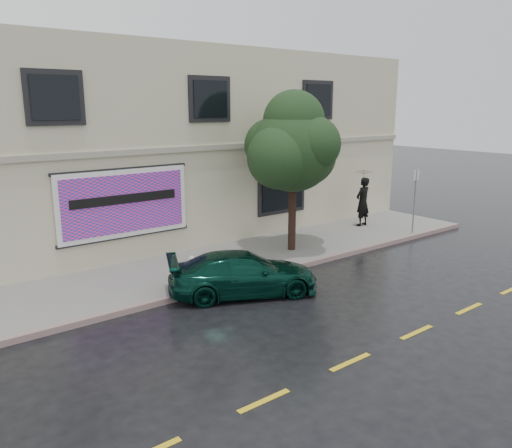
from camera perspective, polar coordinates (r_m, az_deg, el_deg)
ground at (r=14.14m, az=6.09°, el=-7.36°), size 90.00×90.00×0.00m
sidewalk at (r=16.47m, az=-1.73°, el=-3.98°), size 20.00×3.50×0.15m
curb at (r=15.16m, az=2.17°, el=-5.54°), size 20.00×0.18×0.16m
road_marking at (r=12.06m, az=17.87°, el=-11.69°), size 19.00×0.12×0.01m
building at (r=20.71m, az=-11.29°, el=8.99°), size 20.00×8.12×7.00m
billboard at (r=15.89m, az=-14.78°, el=2.29°), size 4.30×0.16×2.20m
car at (r=13.48m, az=-1.45°, el=-5.68°), size 4.38×3.27×1.17m
pedestrian at (r=20.93m, az=12.09°, el=2.52°), size 0.77×0.55×2.01m
umbrella at (r=20.73m, az=12.27°, el=6.13°), size 0.94×0.94×0.66m
street_tree at (r=16.68m, az=4.28°, el=8.45°), size 2.82×2.82×4.84m
fire_hydrant at (r=14.31m, az=-7.33°, el=-5.03°), size 0.29×0.27×0.70m
sign_pole at (r=20.09m, az=17.70°, el=3.23°), size 0.31×0.05×2.53m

